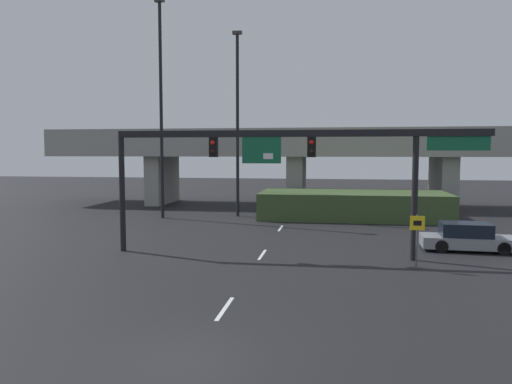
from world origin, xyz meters
TOP-DOWN VIEW (x-y plane):
  - ground_plane at (0.00, 0.00)m, footprint 160.00×160.00m
  - lane_markings at (0.00, 16.33)m, footprint 0.14×27.65m
  - signal_gantry at (1.22, 11.94)m, footprint 17.53×0.44m
  - speed_limit_sign at (6.90, 10.14)m, footprint 0.60×0.11m
  - highway_light_pole_near at (-3.92, 26.14)m, footprint 0.70×0.36m
  - highway_light_pole_far at (-9.31, 24.24)m, footprint 0.70×0.36m
  - overpass_bridge at (0.00, 34.62)m, footprint 45.84×7.65m
  - grass_embankment at (4.85, 26.53)m, footprint 13.80×6.23m
  - parked_sedan_near_right at (10.11, 14.72)m, footprint 4.69×2.10m

SIDE VIEW (x-z plane):
  - ground_plane at x=0.00m, z-range 0.00..0.00m
  - lane_markings at x=0.00m, z-range 0.00..0.01m
  - parked_sedan_near_right at x=10.11m, z-range -0.05..1.35m
  - grass_embankment at x=4.85m, z-range 0.00..1.96m
  - speed_limit_sign at x=6.90m, z-range 0.36..2.70m
  - overpass_bridge at x=0.00m, z-range 1.33..8.34m
  - signal_gantry at x=1.22m, z-range 1.91..7.91m
  - highway_light_pole_near at x=-3.92m, z-range 0.38..14.40m
  - highway_light_pole_far at x=-9.31m, z-range 0.38..16.48m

